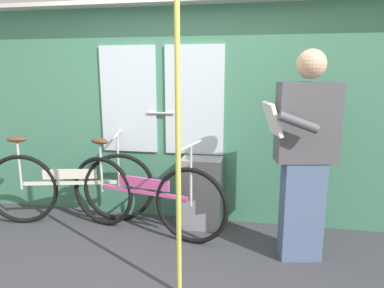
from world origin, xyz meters
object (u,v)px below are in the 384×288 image
Objects in this scene: bicycle_near_door at (70,186)px; handrail_pole at (178,144)px; trash_bin_by_wall at (202,193)px; passenger_reading_newspaper at (304,153)px; bicycle_leaning_behind at (143,196)px.

bicycle_near_door is 0.77× the size of handrail_pole.
trash_bin_by_wall is 1.36m from handrail_pole.
passenger_reading_newspaper is (2.26, -0.31, 0.52)m from bicycle_near_door.
trash_bin_by_wall is (0.53, 0.27, -0.03)m from bicycle_leaning_behind.
handrail_pole reaches higher than bicycle_leaning_behind.
handrail_pole is at bearing -45.02° from bicycle_leaning_behind.
bicycle_near_door reaches higher than bicycle_leaning_behind.
handrail_pole is (1.38, -0.98, 0.70)m from bicycle_near_door.
trash_bin_by_wall is 0.33× the size of handrail_pole.
trash_bin_by_wall is at bearing 91.11° from handrail_pole.
bicycle_near_door is at bearing -173.47° from trash_bin_by_wall.
passenger_reading_newspaper is 2.42× the size of trash_bin_by_wall.
bicycle_near_door reaches higher than trash_bin_by_wall.
passenger_reading_newspaper reaches higher than bicycle_near_door.
bicycle_near_door is at bearing -174.95° from bicycle_leaning_behind.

